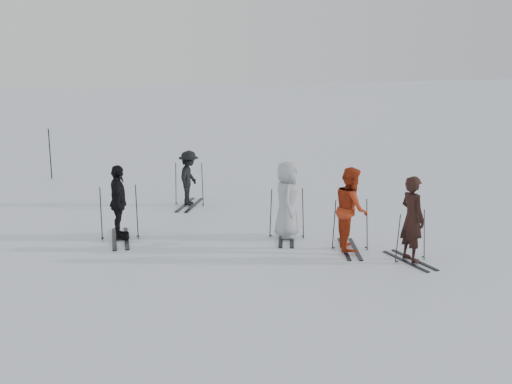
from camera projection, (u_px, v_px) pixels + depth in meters
ground at (268, 243)px, 15.07m from camera, size 120.00×120.00×0.00m
skier_near_dark at (412, 220)px, 13.57m from camera, size 0.53×0.73×1.84m
skier_red at (351, 210)px, 14.34m from camera, size 0.93×1.07×1.87m
skier_grey at (287, 201)px, 15.24m from camera, size 0.86×1.05×1.84m
skier_uphill_left at (119, 203)px, 15.12m from camera, size 0.51×1.07×1.77m
skier_uphill_far at (189, 179)px, 18.38m from camera, size 0.98×1.17×1.57m
skis_near_dark at (411, 236)px, 13.65m from camera, size 1.66×1.04×1.14m
skis_red at (351, 224)px, 14.41m from camera, size 1.84×1.31×1.21m
skis_grey at (287, 213)px, 15.30m from camera, size 1.93×1.45×1.26m
skis_uphill_left at (119, 212)px, 15.17m from camera, size 1.92×1.12×1.35m
skis_uphill_far at (189, 184)px, 18.41m from camera, size 2.01×1.64×1.29m
piste_marker at (50, 154)px, 22.03m from camera, size 0.04×0.04×1.75m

